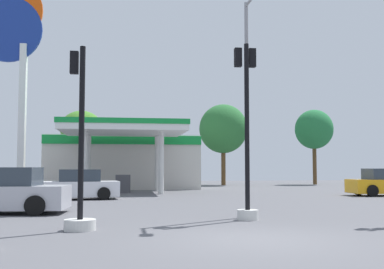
{
  "coord_description": "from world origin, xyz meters",
  "views": [
    {
      "loc": [
        -2.78,
        -9.97,
        1.54
      ],
      "look_at": [
        1.33,
        18.11,
        3.53
      ],
      "focal_mm": 44.21,
      "sensor_mm": 36.0,
      "label": 1
    }
  ],
  "objects_px": {
    "car_3": "(3,193)",
    "tree_2": "(223,129)",
    "station_pole_sign": "(7,52)",
    "traffic_signal_1": "(247,146)",
    "car_1": "(77,186)",
    "traffic_signal_2": "(80,177)",
    "tree_1": "(81,129)",
    "tree_3": "(314,130)",
    "corner_streetlamp": "(249,85)"
  },
  "relations": [
    {
      "from": "car_3",
      "to": "tree_2",
      "type": "bearing_deg",
      "value": 62.31
    },
    {
      "from": "station_pole_sign",
      "to": "traffic_signal_1",
      "type": "height_order",
      "value": "station_pole_sign"
    },
    {
      "from": "car_1",
      "to": "traffic_signal_2",
      "type": "distance_m",
      "value": 11.67
    },
    {
      "from": "car_1",
      "to": "traffic_signal_1",
      "type": "bearing_deg",
      "value": -59.36
    },
    {
      "from": "tree_1",
      "to": "tree_3",
      "type": "distance_m",
      "value": 21.34
    },
    {
      "from": "car_3",
      "to": "car_1",
      "type": "bearing_deg",
      "value": 75.48
    },
    {
      "from": "car_3",
      "to": "traffic_signal_2",
      "type": "height_order",
      "value": "traffic_signal_2"
    },
    {
      "from": "traffic_signal_1",
      "to": "corner_streetlamp",
      "type": "distance_m",
      "value": 1.98
    },
    {
      "from": "car_3",
      "to": "tree_1",
      "type": "xyz_separation_m",
      "value": [
        0.25,
        26.83,
        4.36
      ]
    },
    {
      "from": "traffic_signal_1",
      "to": "tree_3",
      "type": "distance_m",
      "value": 31.12
    },
    {
      "from": "traffic_signal_2",
      "to": "corner_streetlamp",
      "type": "height_order",
      "value": "corner_streetlamp"
    },
    {
      "from": "tree_2",
      "to": "corner_streetlamp",
      "type": "distance_m",
      "value": 27.51
    },
    {
      "from": "corner_streetlamp",
      "to": "car_3",
      "type": "bearing_deg",
      "value": 162.01
    },
    {
      "from": "station_pole_sign",
      "to": "corner_streetlamp",
      "type": "bearing_deg",
      "value": -55.76
    },
    {
      "from": "car_3",
      "to": "corner_streetlamp",
      "type": "xyz_separation_m",
      "value": [
        7.86,
        -2.55,
        3.41
      ]
    },
    {
      "from": "car_1",
      "to": "traffic_signal_2",
      "type": "relative_size",
      "value": 0.92
    },
    {
      "from": "car_1",
      "to": "tree_3",
      "type": "height_order",
      "value": "tree_3"
    },
    {
      "from": "station_pole_sign",
      "to": "traffic_signal_1",
      "type": "distance_m",
      "value": 21.07
    },
    {
      "from": "car_3",
      "to": "tree_1",
      "type": "relative_size",
      "value": 0.67
    },
    {
      "from": "traffic_signal_2",
      "to": "tree_1",
      "type": "relative_size",
      "value": 0.69
    },
    {
      "from": "traffic_signal_1",
      "to": "corner_streetlamp",
      "type": "xyz_separation_m",
      "value": [
        0.2,
        0.48,
        1.91
      ]
    },
    {
      "from": "traffic_signal_1",
      "to": "tree_1",
      "type": "height_order",
      "value": "tree_1"
    },
    {
      "from": "station_pole_sign",
      "to": "tree_2",
      "type": "xyz_separation_m",
      "value": [
        16.1,
        10.72,
        -3.75
      ]
    },
    {
      "from": "car_3",
      "to": "tree_3",
      "type": "bearing_deg",
      "value": 49.0
    },
    {
      "from": "station_pole_sign",
      "to": "tree_2",
      "type": "distance_m",
      "value": 19.7
    },
    {
      "from": "traffic_signal_1",
      "to": "tree_2",
      "type": "bearing_deg",
      "value": 79.31
    },
    {
      "from": "car_1",
      "to": "car_3",
      "type": "xyz_separation_m",
      "value": [
        -1.78,
        -6.89,
        0.04
      ]
    },
    {
      "from": "tree_2",
      "to": "corner_streetlamp",
      "type": "relative_size",
      "value": 1.06
    },
    {
      "from": "traffic_signal_1",
      "to": "corner_streetlamp",
      "type": "height_order",
      "value": "corner_streetlamp"
    },
    {
      "from": "car_3",
      "to": "corner_streetlamp",
      "type": "height_order",
      "value": "corner_streetlamp"
    },
    {
      "from": "traffic_signal_2",
      "to": "tree_2",
      "type": "distance_m",
      "value": 31.05
    },
    {
      "from": "station_pole_sign",
      "to": "car_1",
      "type": "xyz_separation_m",
      "value": [
        5.03,
        -6.88,
        -8.09
      ]
    },
    {
      "from": "car_3",
      "to": "traffic_signal_2",
      "type": "distance_m",
      "value": 5.59
    },
    {
      "from": "station_pole_sign",
      "to": "corner_streetlamp",
      "type": "relative_size",
      "value": 1.99
    },
    {
      "from": "tree_2",
      "to": "traffic_signal_2",
      "type": "bearing_deg",
      "value": -108.74
    },
    {
      "from": "traffic_signal_2",
      "to": "corner_streetlamp",
      "type": "distance_m",
      "value": 6.05
    },
    {
      "from": "station_pole_sign",
      "to": "car_1",
      "type": "relative_size",
      "value": 3.2
    },
    {
      "from": "traffic_signal_2",
      "to": "tree_1",
      "type": "distance_m",
      "value": 31.88
    },
    {
      "from": "station_pole_sign",
      "to": "tree_1",
      "type": "bearing_deg",
      "value": 75.01
    },
    {
      "from": "car_1",
      "to": "corner_streetlamp",
      "type": "bearing_deg",
      "value": -57.23
    },
    {
      "from": "car_3",
      "to": "tree_3",
      "type": "distance_m",
      "value": 33.02
    },
    {
      "from": "corner_streetlamp",
      "to": "traffic_signal_2",
      "type": "bearing_deg",
      "value": -156.29
    },
    {
      "from": "traffic_signal_1",
      "to": "tree_2",
      "type": "height_order",
      "value": "tree_2"
    },
    {
      "from": "car_1",
      "to": "car_3",
      "type": "relative_size",
      "value": 0.95
    },
    {
      "from": "traffic_signal_2",
      "to": "tree_2",
      "type": "xyz_separation_m",
      "value": [
        9.91,
        29.2,
        3.68
      ]
    },
    {
      "from": "car_1",
      "to": "traffic_signal_1",
      "type": "relative_size",
      "value": 0.81
    },
    {
      "from": "traffic_signal_1",
      "to": "tree_2",
      "type": "distance_m",
      "value": 28.14
    },
    {
      "from": "traffic_signal_1",
      "to": "corner_streetlamp",
      "type": "bearing_deg",
      "value": 67.12
    },
    {
      "from": "car_1",
      "to": "tree_1",
      "type": "height_order",
      "value": "tree_1"
    },
    {
      "from": "traffic_signal_2",
      "to": "tree_3",
      "type": "height_order",
      "value": "tree_3"
    }
  ]
}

